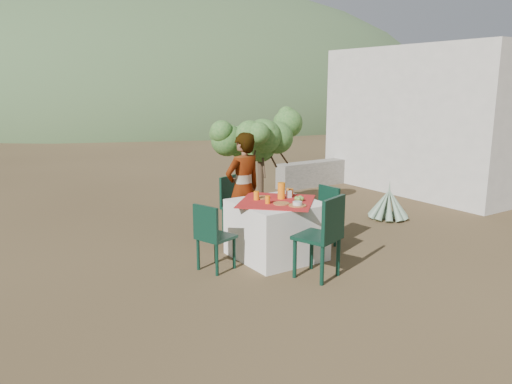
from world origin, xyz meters
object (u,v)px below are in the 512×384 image
(chair_near, at_px, (324,233))
(chair_left, at_px, (212,234))
(shrub_tree, at_px, (262,143))
(juice_pitcher, at_px, (281,191))
(table, at_px, (276,229))
(chair_right, at_px, (323,213))
(chair_far, at_px, (235,203))
(agave, at_px, (389,205))
(guesthouse, at_px, (446,119))
(person, at_px, (243,189))

(chair_near, xyz_separation_m, chair_left, (-0.97, 0.93, -0.09))
(shrub_tree, height_order, juice_pitcher, shrub_tree)
(table, height_order, chair_right, chair_right)
(chair_far, height_order, agave, chair_far)
(juice_pitcher, bearing_deg, shrub_tree, 63.92)
(table, bearing_deg, chair_far, 87.84)
(guesthouse, bearing_deg, agave, -157.59)
(chair_far, xyz_separation_m, shrub_tree, (0.93, 0.68, 0.78))
(person, distance_m, guesthouse, 6.03)
(chair_right, relative_size, agave, 1.14)
(chair_far, bearing_deg, table, -112.25)
(shrub_tree, relative_size, guesthouse, 0.39)
(chair_left, xyz_separation_m, guesthouse, (6.78, 1.79, 1.03))
(person, height_order, agave, person)
(chair_right, distance_m, agave, 1.92)
(table, xyz_separation_m, juice_pitcher, (0.12, 0.07, 0.49))
(table, distance_m, chair_far, 1.13)
(chair_far, height_order, guesthouse, guesthouse)
(shrub_tree, xyz_separation_m, guesthouse, (4.86, 0.00, 0.22))
(chair_far, distance_m, chair_near, 2.03)
(chair_left, xyz_separation_m, juice_pitcher, (1.07, 0.05, 0.40))
(chair_far, relative_size, chair_left, 1.08)
(chair_left, bearing_deg, agave, -100.48)
(chair_far, height_order, shrub_tree, shrub_tree)
(chair_far, bearing_deg, agave, -32.90)
(chair_right, relative_size, shrub_tree, 0.52)
(chair_left, height_order, agave, chair_left)
(person, bearing_deg, chair_near, 86.51)
(person, xyz_separation_m, juice_pitcher, (0.18, -0.66, 0.07))
(shrub_tree, bearing_deg, juice_pitcher, -116.08)
(person, xyz_separation_m, guesthouse, (5.89, 1.08, 0.70))
(chair_far, distance_m, guesthouse, 5.92)
(person, bearing_deg, juice_pitcher, 99.19)
(shrub_tree, height_order, agave, shrub_tree)
(chair_right, relative_size, guesthouse, 0.20)
(chair_near, relative_size, agave, 1.36)
(chair_near, bearing_deg, table, -107.39)
(table, height_order, chair_left, chair_left)
(chair_far, distance_m, shrub_tree, 1.39)
(chair_far, xyz_separation_m, juice_pitcher, (0.08, -1.05, 0.37))
(chair_left, height_order, shrub_tree, shrub_tree)
(guesthouse, distance_m, juice_pitcher, 6.00)
(agave, relative_size, guesthouse, 0.17)
(shrub_tree, distance_m, juice_pitcher, 1.98)
(chair_left, bearing_deg, chair_right, -107.06)
(agave, bearing_deg, shrub_tree, 143.37)
(chair_far, distance_m, agave, 2.74)
(chair_left, xyz_separation_m, person, (0.89, 0.71, 0.33))
(shrub_tree, bearing_deg, chair_left, -137.11)
(chair_far, relative_size, person, 0.57)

